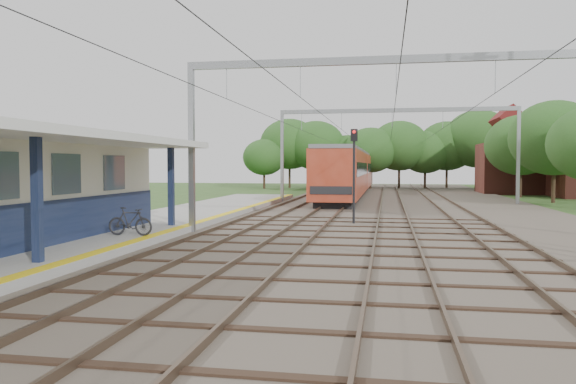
# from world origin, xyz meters

# --- Properties ---
(ground) EXTENTS (160.00, 160.00, 0.00)m
(ground) POSITION_xyz_m (0.00, 0.00, 0.00)
(ground) COLOR #2D4C1E
(ground) RESTS_ON ground
(ballast_bed) EXTENTS (18.00, 90.00, 0.10)m
(ballast_bed) POSITION_xyz_m (4.00, 30.00, 0.05)
(ballast_bed) COLOR #473D33
(ballast_bed) RESTS_ON ground
(platform) EXTENTS (5.00, 52.00, 0.35)m
(platform) POSITION_xyz_m (-7.50, 14.00, 0.17)
(platform) COLOR gray
(platform) RESTS_ON ground
(yellow_stripe) EXTENTS (0.45, 52.00, 0.01)m
(yellow_stripe) POSITION_xyz_m (-5.25, 14.00, 0.35)
(yellow_stripe) COLOR yellow
(yellow_stripe) RESTS_ON platform
(rail_tracks) EXTENTS (11.80, 88.00, 0.15)m
(rail_tracks) POSITION_xyz_m (1.50, 30.00, 0.18)
(rail_tracks) COLOR brown
(rail_tracks) RESTS_ON ballast_bed
(catenary_system) EXTENTS (17.22, 88.00, 7.00)m
(catenary_system) POSITION_xyz_m (3.39, 25.28, 5.51)
(catenary_system) COLOR gray
(catenary_system) RESTS_ON ground
(tree_band) EXTENTS (31.72, 30.88, 8.82)m
(tree_band) POSITION_xyz_m (3.84, 57.12, 4.92)
(tree_band) COLOR #382619
(tree_band) RESTS_ON ground
(house_far) EXTENTS (8.00, 6.12, 8.66)m
(house_far) POSITION_xyz_m (16.00, 52.00, 3.23)
(house_far) COLOR brown
(house_far) RESTS_ON ground
(bicycle) EXTENTS (1.68, 0.52, 1.00)m
(bicycle) POSITION_xyz_m (-6.03, 11.48, 0.85)
(bicycle) COLOR black
(bicycle) RESTS_ON platform
(train) EXTENTS (3.08, 38.35, 4.03)m
(train) POSITION_xyz_m (-0.50, 46.42, 2.24)
(train) COLOR black
(train) RESTS_ON ballast_bed
(signal_post) EXTENTS (0.32, 0.27, 4.52)m
(signal_post) POSITION_xyz_m (1.35, 19.48, 2.89)
(signal_post) COLOR black
(signal_post) RESTS_ON ground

